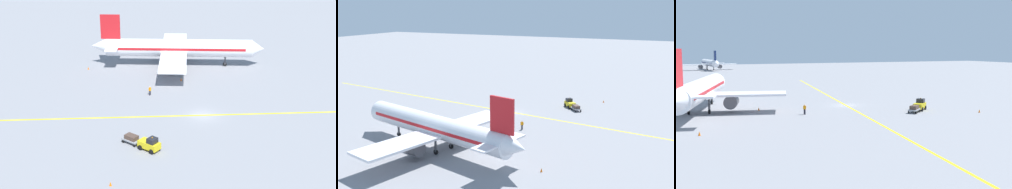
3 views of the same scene
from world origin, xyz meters
TOP-DOWN VIEW (x-y plane):
  - ground_plane at (0.00, 0.00)m, footprint 400.00×400.00m
  - apron_yellow_centreline at (0.00, 0.00)m, footprint 18.15×118.74m
  - airplane_at_gate at (-25.48, 1.56)m, footprint 28.42×35.11m
  - baggage_tug_white at (9.54, -10.27)m, footprint 3.26×3.09m
  - baggage_cart_trailing at (7.02, -12.40)m, footprint 2.89×2.75m
  - ground_crew_worker at (-10.16, -6.78)m, footprint 0.38×0.50m
  - traffic_cone_near_nose at (-26.68, -16.60)m, footprint 0.32×0.32m
  - traffic_cone_mid_apron at (-16.19, 0.30)m, footprint 0.32×0.32m
  - traffic_cone_by_wingtip at (17.21, -16.34)m, footprint 0.32×0.32m

SIDE VIEW (x-z plane):
  - ground_plane at x=0.00m, z-range 0.00..0.00m
  - apron_yellow_centreline at x=0.00m, z-range 0.00..0.01m
  - traffic_cone_near_nose at x=-26.68m, z-range 0.00..0.55m
  - traffic_cone_mid_apron at x=-16.19m, z-range 0.00..0.55m
  - traffic_cone_by_wingtip at x=17.21m, z-range 0.00..0.55m
  - baggage_cart_trailing at x=7.02m, z-range 0.14..1.38m
  - baggage_tug_white at x=9.54m, z-range -0.15..1.96m
  - ground_crew_worker at x=-10.16m, z-range 0.07..1.75m
  - airplane_at_gate at x=-25.48m, z-range -1.59..9.01m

